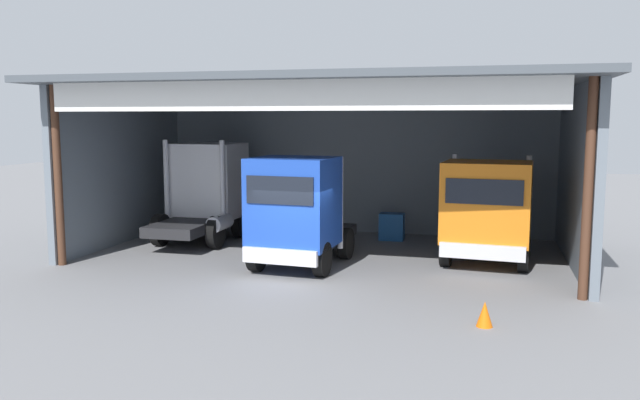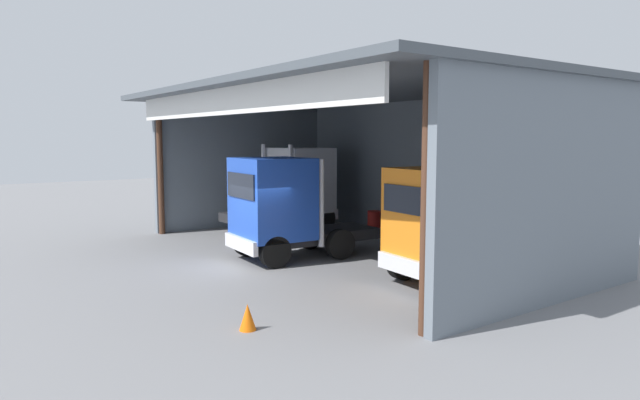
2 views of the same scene
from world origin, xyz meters
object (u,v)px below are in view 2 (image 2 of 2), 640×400
Objects in this scene: truck_white_yard_outside at (295,188)px; truck_blue_center_bay at (281,207)px; traffic_cone at (248,317)px; truck_orange_right_bay at (451,223)px; oil_drum at (374,221)px; tool_cart at (437,237)px.

truck_white_yard_outside is 5.81m from truck_blue_center_bay.
truck_blue_center_bay is 7.10m from traffic_cone.
truck_orange_right_bay is (10.09, -1.55, -0.15)m from truck_white_yard_outside.
truck_white_yard_outside is 5.21× the size of oil_drum.
truck_white_yard_outside is 8.37× the size of traffic_cone.
tool_cart is (-3.38, 3.19, -1.21)m from truck_orange_right_bay.
truck_blue_center_bay reaches higher than tool_cart.
tool_cart is at bearing -11.65° from oil_drum.
truck_orange_right_bay is 4.60× the size of tool_cart.
truck_white_yard_outside is 10.21m from truck_orange_right_bay.
truck_white_yard_outside reaches higher than traffic_cone.
truck_orange_right_bay is at bearing -8.93° from truck_white_yard_outside.
truck_blue_center_bay is 9.15× the size of traffic_cone.
truck_blue_center_bay is 5.12× the size of tool_cart.
tool_cart is at bearing 109.81° from traffic_cone.
tool_cart is (6.71, 1.64, -1.36)m from truck_white_yard_outside.
tool_cart is at bearing 13.52° from truck_white_yard_outside.
truck_white_yard_outside reaches higher than oil_drum.
truck_white_yard_outside is at bearing 142.38° from traffic_cone.
truck_orange_right_bay reaches higher than tool_cart.
truck_orange_right_bay is at bearing -27.72° from oil_drum.
oil_drum is (-7.81, 4.10, -1.26)m from truck_orange_right_bay.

